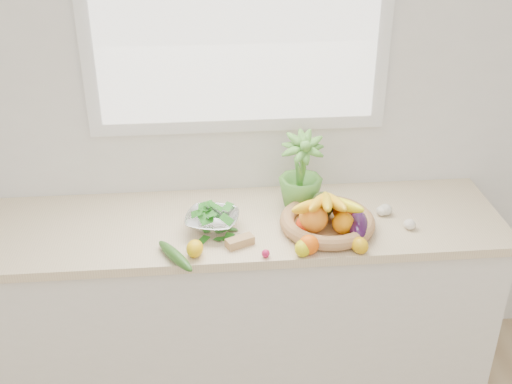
{
  "coord_description": "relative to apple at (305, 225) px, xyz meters",
  "views": [
    {
      "loc": [
        -0.16,
        -0.4,
        2.33
      ],
      "look_at": [
        0.05,
        1.93,
        1.05
      ],
      "focal_mm": 45.0,
      "sensor_mm": 36.0,
      "label": 1
    }
  ],
  "objects": [
    {
      "name": "lemon_b",
      "position": [
        -0.03,
        -0.16,
        -0.01
      ],
      "size": [
        0.09,
        0.1,
        0.07
      ],
      "primitive_type": "ellipsoid",
      "rotation": [
        0.0,
        0.0,
        -0.39
      ],
      "color": "#D6CD0B",
      "rests_on": "countertop"
    },
    {
      "name": "potted_herb",
      "position": [
        0.01,
        0.23,
        0.13
      ],
      "size": [
        0.2,
        0.2,
        0.35
      ],
      "primitive_type": "imported",
      "rotation": [
        0.0,
        0.0,
        -0.04
      ],
      "color": "#509335",
      "rests_on": "countertop"
    },
    {
      "name": "garlic_a",
      "position": [
        0.38,
        0.12,
        -0.02
      ],
      "size": [
        0.06,
        0.06,
        0.05
      ],
      "primitive_type": "ellipsoid",
      "rotation": [
        0.0,
        0.0,
        0.12
      ],
      "color": "beige",
      "rests_on": "countertop"
    },
    {
      "name": "garlic_c",
      "position": [
        0.44,
        -0.0,
        -0.02
      ],
      "size": [
        0.06,
        0.06,
        0.04
      ],
      "primitive_type": "ellipsoid",
      "rotation": [
        0.0,
        0.0,
        0.15
      ],
      "color": "white",
      "rests_on": "countertop"
    },
    {
      "name": "radish",
      "position": [
        -0.18,
        -0.16,
        -0.02
      ],
      "size": [
        0.03,
        0.03,
        0.03
      ],
      "primitive_type": "sphere",
      "rotation": [
        0.0,
        0.0,
        -0.04
      ],
      "color": "#CF194F",
      "rests_on": "countertop"
    },
    {
      "name": "window_pane",
      "position": [
        -0.24,
        0.39,
        0.81
      ],
      "size": [
        1.18,
        0.01,
        0.98
      ],
      "primitive_type": "cube",
      "color": "white",
      "rests_on": "window_frame"
    },
    {
      "name": "lemon_a",
      "position": [
        -0.46,
        -0.12,
        -0.01
      ],
      "size": [
        0.08,
        0.09,
        0.07
      ],
      "primitive_type": "ellipsoid",
      "rotation": [
        0.0,
        0.0,
        -0.19
      ],
      "color": "yellow",
      "rests_on": "countertop"
    },
    {
      "name": "colander_with_spinach",
      "position": [
        -0.38,
        0.06,
        0.02
      ],
      "size": [
        0.27,
        0.27,
        0.12
      ],
      "color": "white",
      "rests_on": "countertop"
    },
    {
      "name": "apple",
      "position": [
        0.0,
        0.0,
        0.0
      ],
      "size": [
        0.1,
        0.1,
        0.08
      ],
      "primitive_type": "sphere",
      "rotation": [
        0.0,
        0.0,
        0.36
      ],
      "color": "red",
      "rests_on": "countertop"
    },
    {
      "name": "back_wall",
      "position": [
        -0.24,
        0.42,
        0.41
      ],
      "size": [
        4.5,
        0.02,
        2.7
      ],
      "primitive_type": "cube",
      "color": "white",
      "rests_on": "ground"
    },
    {
      "name": "window_frame",
      "position": [
        -0.24,
        0.41,
        0.81
      ],
      "size": [
        1.3,
        0.03,
        1.1
      ],
      "primitive_type": "cube",
      "color": "white",
      "rests_on": "back_wall"
    },
    {
      "name": "eggplant",
      "position": [
        0.22,
        -0.03,
        0.0
      ],
      "size": [
        0.13,
        0.23,
        0.09
      ],
      "primitive_type": "ellipsoid",
      "rotation": [
        0.0,
        0.0,
        -0.21
      ],
      "color": "#2A0D32",
      "rests_on": "countertop"
    },
    {
      "name": "countertop",
      "position": [
        -0.24,
        0.12,
        -0.06
      ],
      "size": [
        2.24,
        0.62,
        0.04
      ],
      "primitive_type": "cube",
      "color": "beige",
      "rests_on": "counter_cabinet"
    },
    {
      "name": "ginger",
      "position": [
        -0.28,
        -0.07,
        -0.02
      ],
      "size": [
        0.12,
        0.09,
        0.04
      ],
      "primitive_type": "cube",
      "rotation": [
        0.0,
        0.0,
        0.43
      ],
      "color": "tan",
      "rests_on": "countertop"
    },
    {
      "name": "counter_cabinet",
      "position": [
        -0.24,
        0.12,
        -0.51
      ],
      "size": [
        2.2,
        0.58,
        0.86
      ],
      "primitive_type": "cube",
      "color": "silver",
      "rests_on": "ground"
    },
    {
      "name": "cucumber",
      "position": [
        -0.53,
        -0.15,
        -0.02
      ],
      "size": [
        0.17,
        0.24,
        0.05
      ],
      "primitive_type": "ellipsoid",
      "rotation": [
        0.0,
        0.0,
        0.54
      ],
      "color": "#2D5418",
      "rests_on": "countertop"
    },
    {
      "name": "lemon_c",
      "position": [
        0.19,
        -0.16,
        -0.01
      ],
      "size": [
        0.09,
        0.1,
        0.06
      ],
      "primitive_type": "ellipsoid",
      "rotation": [
        0.0,
        0.0,
        0.34
      ],
      "color": "#D99D0B",
      "rests_on": "countertop"
    },
    {
      "name": "garlic_b",
      "position": [
        0.36,
        0.12,
        -0.02
      ],
      "size": [
        0.05,
        0.05,
        0.04
      ],
      "primitive_type": "ellipsoid",
      "rotation": [
        0.0,
        0.0,
        0.05
      ],
      "color": "white",
      "rests_on": "countertop"
    },
    {
      "name": "orange_loose",
      "position": [
        -0.01,
        -0.15,
        0.0
      ],
      "size": [
        0.11,
        0.11,
        0.08
      ],
      "primitive_type": "sphere",
      "rotation": [
        0.0,
        0.0,
        0.43
      ],
      "color": "#FE5F08",
      "rests_on": "countertop"
    },
    {
      "name": "fruit_basket",
      "position": [
        0.1,
        0.03,
        0.02
      ],
      "size": [
        0.45,
        0.45,
        0.19
      ],
      "color": "tan",
      "rests_on": "countertop"
    }
  ]
}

